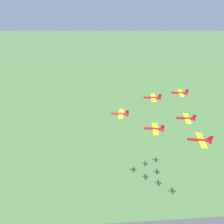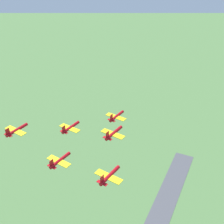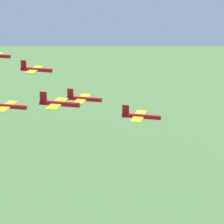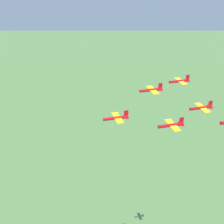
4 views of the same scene
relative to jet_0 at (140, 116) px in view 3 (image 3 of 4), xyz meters
The scene contains 5 objects.
jet_0 is the anchor object (origin of this frame).
jet_1 19.72m from the jet_0, 155.78° to the right, with size 8.58×8.73×3.15m.
jet_2 20.37m from the jet_0, 94.85° to the right, with size 8.58×8.73×3.15m.
jet_3 39.70m from the jet_0, 155.78° to the right, with size 8.58×8.73×3.15m.
jet_4 34.00m from the jet_0, 125.32° to the right, with size 8.58×8.73×3.15m.
Camera 3 is at (164.62, -101.34, 207.47)m, focal length 85.00 mm.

